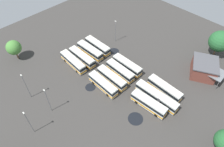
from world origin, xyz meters
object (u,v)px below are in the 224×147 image
maintenance_shelter (212,71)px  lamp_post_by_building (48,100)px  bus_row0_slot0 (165,89)px  lamp_post_near_entrance (29,122)px  bus_row0_slot1 (157,96)px  lamp_post_mid_lot (115,30)px  bus_row2_slot0 (98,46)px  bus_row2_slot1 (90,51)px  bus_row2_slot3 (73,62)px  depot_building (204,68)px  bus_row2_slot2 (82,57)px  tree_west_edge (14,48)px  bus_row0_slot2 (149,104)px  bus_row1_slot0 (127,65)px  tree_northeast (220,41)px  bus_row1_slot2 (112,78)px  bus_row1_slot3 (103,84)px  lamp_post_far_corner (26,86)px  bus_row1_slot1 (120,71)px

maintenance_shelter → lamp_post_by_building: (25.44, 42.54, 1.52)m
bus_row0_slot0 → lamp_post_near_entrance: (16.12, 34.72, 3.22)m
bus_row0_slot1 → lamp_post_mid_lot: (28.04, -11.52, 3.08)m
bus_row2_slot0 → bus_row2_slot1: (-0.09, 3.71, -0.00)m
bus_row2_slot3 → depot_building: bearing=-140.0°
bus_row2_slot2 → tree_west_edge: 23.14m
bus_row2_slot3 → bus_row2_slot2: bearing=-96.2°
bus_row0_slot2 → bus_row2_slot0: size_ratio=0.99×
bus_row0_slot2 → bus_row2_slot1: 29.00m
bus_row1_slot0 → tree_northeast: tree_northeast is taller
bus_row0_slot0 → bus_row2_slot2: bearing=17.2°
bus_row1_slot2 → bus_row1_slot3: size_ratio=1.01×
lamp_post_near_entrance → tree_west_edge: (29.12, -10.72, -0.10)m
lamp_post_far_corner → tree_northeast: bearing=-117.7°
bus_row0_slot0 → bus_row1_slot3: same height
bus_row1_slot0 → lamp_post_mid_lot: (13.43, -8.08, 3.09)m
bus_row1_slot0 → bus_row2_slot0: 14.37m
bus_row1_slot3 → lamp_post_by_building: bearing=74.9°
bus_row1_slot0 → bus_row1_slot3: size_ratio=1.02×
depot_building → tree_west_edge: size_ratio=1.53×
bus_row1_slot2 → bus_row2_slot1: (14.65, -3.66, 0.00)m
bus_row1_slot1 → bus_row1_slot3: bearing=91.3°
bus_row1_slot3 → maintenance_shelter: bearing=-128.4°
lamp_post_by_building → maintenance_shelter: bearing=-120.9°
bus_row2_slot3 → tree_northeast: tree_northeast is taller
bus_row2_slot3 → bus_row1_slot0: bearing=-140.2°
bus_row1_slot2 → tree_west_edge: 35.01m
bus_row2_slot2 → depot_building: (-32.39, -23.97, 0.78)m
depot_building → lamp_post_far_corner: size_ratio=1.18×
bus_row2_slot3 → lamp_post_far_corner: 17.61m
lamp_post_by_building → bus_row2_slot1: bearing=-66.1°
bus_row1_slot0 → bus_row0_slot1: bearing=166.7°
bus_row2_slot3 → lamp_post_mid_lot: 19.99m
bus_row1_slot1 → bus_row0_slot0: bearing=-164.0°
bus_row1_slot1 → lamp_post_by_building: size_ratio=1.14×
maintenance_shelter → bus_row1_slot3: bearing=51.6°
bus_row0_slot0 → bus_row2_slot1: 29.16m
bus_row1_slot3 → bus_row2_slot1: 16.38m
bus_row2_slot2 → depot_building: 40.31m
lamp_post_near_entrance → bus_row1_slot2: bearing=-94.2°
bus_row1_slot1 → bus_row2_slot1: bearing=1.5°
bus_row2_slot1 → depot_building: depot_building is taller
lamp_post_mid_lot → lamp_post_by_building: lamp_post_by_building is taller
bus_row0_slot1 → lamp_post_by_building: (18.56, 23.74, 3.25)m
bus_row1_slot1 → lamp_post_mid_lot: lamp_post_mid_lot is taller
bus_row2_slot2 → lamp_post_near_entrance: (-12.01, 26.00, 3.22)m
lamp_post_mid_lot → lamp_post_near_entrance: bearing=105.7°
bus_row1_slot3 → lamp_post_far_corner: (12.64, 17.55, 3.45)m
bus_row2_slot0 → bus_row2_slot2: 7.95m
depot_building → bus_row2_slot2: bearing=36.5°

